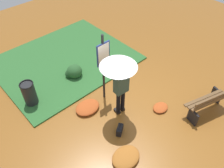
{
  "coord_description": "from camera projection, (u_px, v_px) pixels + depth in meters",
  "views": [
    {
      "loc": [
        3.41,
        2.98,
        5.5
      ],
      "look_at": [
        0.15,
        -0.59,
        0.85
      ],
      "focal_mm": 37.45,
      "sensor_mm": 36.0,
      "label": 1
    }
  ],
  "objects": [
    {
      "name": "park_bench",
      "position": [
        208.0,
        102.0,
        6.8
      ],
      "size": [
        1.44,
        0.75,
        0.75
      ],
      "color": "black",
      "rests_on": "ground_plane"
    },
    {
      "name": "grass_verge",
      "position": [
        65.0,
        60.0,
        8.84
      ],
      "size": [
        4.8,
        4.0,
        0.05
      ],
      "color": "#2D662D",
      "rests_on": "ground_plane"
    },
    {
      "name": "person_with_umbrella",
      "position": [
        120.0,
        74.0,
        5.96
      ],
      "size": [
        0.96,
        0.96,
        2.04
      ],
      "color": "black",
      "rests_on": "ground_plane"
    },
    {
      "name": "shrub_cluster",
      "position": [
        74.0,
        72.0,
        8.05
      ],
      "size": [
        0.57,
        0.52,
        0.47
      ],
      "color": "#285628",
      "rests_on": "ground_plane"
    },
    {
      "name": "leaf_pile_near_person",
      "position": [
        126.0,
        157.0,
        5.89
      ],
      "size": [
        0.77,
        0.62,
        0.17
      ],
      "color": "#A86023",
      "rests_on": "ground_plane"
    },
    {
      "name": "handbag",
      "position": [
        120.0,
        130.0,
        6.43
      ],
      "size": [
        0.33,
        0.28,
        0.37
      ],
      "color": "black",
      "rests_on": "ground_plane"
    },
    {
      "name": "info_sign_post",
      "position": [
        103.0,
        61.0,
        6.51
      ],
      "size": [
        0.44,
        0.07,
        2.3
      ],
      "color": "black",
      "rests_on": "ground_plane"
    },
    {
      "name": "leaf_pile_far_path",
      "position": [
        160.0,
        108.0,
        7.11
      ],
      "size": [
        0.5,
        0.4,
        0.11
      ],
      "color": "#B74C1E",
      "rests_on": "ground_plane"
    },
    {
      "name": "leaf_pile_by_bench",
      "position": [
        88.0,
        107.0,
        7.08
      ],
      "size": [
        0.76,
        0.61,
        0.17
      ],
      "color": "#B74C1E",
      "rests_on": "ground_plane"
    },
    {
      "name": "trash_bin",
      "position": [
        29.0,
        94.0,
        7.02
      ],
      "size": [
        0.42,
        0.42,
        0.83
      ],
      "color": "black",
      "rests_on": "ground_plane"
    },
    {
      "name": "ground_plane",
      "position": [
        129.0,
        112.0,
        7.05
      ],
      "size": [
        18.0,
        18.0,
        0.0
      ],
      "primitive_type": "plane",
      "color": "brown"
    }
  ]
}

